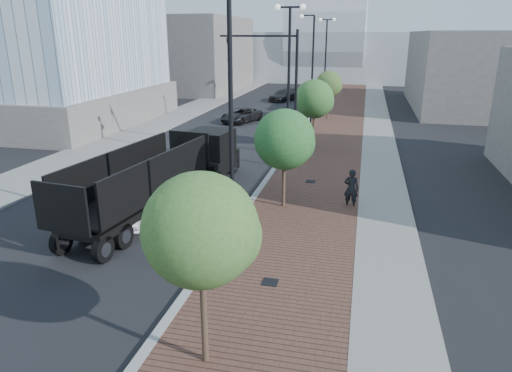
% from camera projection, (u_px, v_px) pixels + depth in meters
% --- Properties ---
extents(sidewalk, '(7.00, 140.00, 0.12)m').
position_uv_depth(sidewalk, '(348.00, 118.00, 44.28)').
color(sidewalk, '#4C2D23').
rests_on(sidewalk, ground).
extents(concrete_strip, '(2.40, 140.00, 0.13)m').
position_uv_depth(concrete_strip, '(377.00, 119.00, 43.70)').
color(concrete_strip, slate).
rests_on(concrete_strip, ground).
extents(curb, '(0.30, 140.00, 0.14)m').
position_uv_depth(curb, '(311.00, 117.00, 45.04)').
color(curb, gray).
rests_on(curb, ground).
extents(west_sidewalk, '(4.00, 140.00, 0.12)m').
position_uv_depth(west_sidewalk, '(186.00, 112.00, 47.85)').
color(west_sidewalk, slate).
rests_on(west_sidewalk, ground).
extents(dump_truck, '(3.77, 13.48, 3.04)m').
position_uv_depth(dump_truck, '(182.00, 170.00, 23.09)').
color(dump_truck, black).
rests_on(dump_truck, ground).
extents(white_sedan, '(2.87, 5.08, 1.58)m').
position_uv_depth(white_sedan, '(130.00, 200.00, 20.27)').
color(white_sedan, silver).
rests_on(white_sedan, ground).
extents(dark_car_mid, '(3.61, 5.02, 1.27)m').
position_uv_depth(dark_car_mid, '(241.00, 115.00, 42.42)').
color(dark_car_mid, black).
rests_on(dark_car_mid, ground).
extents(dark_car_far, '(3.42, 4.96, 1.33)m').
position_uv_depth(dark_car_far, '(283.00, 95.00, 55.88)').
color(dark_car_far, black).
rests_on(dark_car_far, ground).
extents(pedestrian, '(0.75, 0.55, 1.87)m').
position_uv_depth(pedestrian, '(351.00, 189.00, 21.37)').
color(pedestrian, black).
rests_on(pedestrian, ground).
extents(streetlight_1, '(1.44, 0.56, 9.21)m').
position_uv_depth(streetlight_1, '(228.00, 138.00, 15.84)').
color(streetlight_1, black).
rests_on(streetlight_1, ground).
extents(streetlight_2, '(1.72, 0.56, 9.28)m').
position_uv_depth(streetlight_2, '(289.00, 87.00, 26.77)').
color(streetlight_2, black).
rests_on(streetlight_2, ground).
extents(streetlight_3, '(1.44, 0.56, 9.21)m').
position_uv_depth(streetlight_3, '(311.00, 77.00, 38.05)').
color(streetlight_3, black).
rests_on(streetlight_3, ground).
extents(streetlight_4, '(1.72, 0.56, 9.28)m').
position_uv_depth(streetlight_4, '(325.00, 63.00, 48.97)').
color(streetlight_4, black).
rests_on(streetlight_4, ground).
extents(traffic_mast, '(5.09, 0.20, 8.00)m').
position_uv_depth(traffic_mast, '(282.00, 79.00, 29.69)').
color(traffic_mast, black).
rests_on(traffic_mast, ground).
extents(tree_0, '(2.65, 2.64, 4.90)m').
position_uv_depth(tree_0, '(203.00, 230.00, 10.31)').
color(tree_0, '#382619').
rests_on(tree_0, ground).
extents(tree_1, '(2.72, 2.72, 4.62)m').
position_uv_depth(tree_1, '(286.00, 140.00, 20.58)').
color(tree_1, '#382619').
rests_on(tree_1, ground).
extents(tree_2, '(2.65, 2.64, 4.82)m').
position_uv_depth(tree_2, '(315.00, 99.00, 31.61)').
color(tree_2, '#382619').
rests_on(tree_2, ground).
extents(tree_3, '(2.43, 2.39, 4.51)m').
position_uv_depth(tree_3, '(329.00, 84.00, 42.77)').
color(tree_3, '#382619').
rests_on(tree_3, ground).
extents(tower_podium, '(19.00, 19.00, 3.00)m').
position_uv_depth(tower_podium, '(40.00, 105.00, 42.37)').
color(tower_podium, '#605B56').
rests_on(tower_podium, ground).
extents(convention_center, '(50.00, 30.00, 50.00)m').
position_uv_depth(convention_center, '(330.00, 44.00, 85.25)').
color(convention_center, '#A8ADB2').
rests_on(convention_center, ground).
extents(commercial_block_nw, '(14.00, 20.00, 10.00)m').
position_uv_depth(commercial_block_nw, '(189.00, 54.00, 66.32)').
color(commercial_block_nw, '#605B57').
rests_on(commercial_block_nw, ground).
extents(commercial_block_ne, '(12.00, 22.00, 8.00)m').
position_uv_depth(commercial_block_ne, '(473.00, 70.00, 49.61)').
color(commercial_block_ne, '#5E5954').
rests_on(commercial_block_ne, ground).
extents(utility_cover_1, '(0.50, 0.50, 0.02)m').
position_uv_depth(utility_cover_1, '(270.00, 282.00, 14.89)').
color(utility_cover_1, black).
rests_on(utility_cover_1, sidewalk).
extents(utility_cover_2, '(0.50, 0.50, 0.02)m').
position_uv_depth(utility_cover_2, '(311.00, 181.00, 25.07)').
color(utility_cover_2, black).
rests_on(utility_cover_2, sidewalk).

